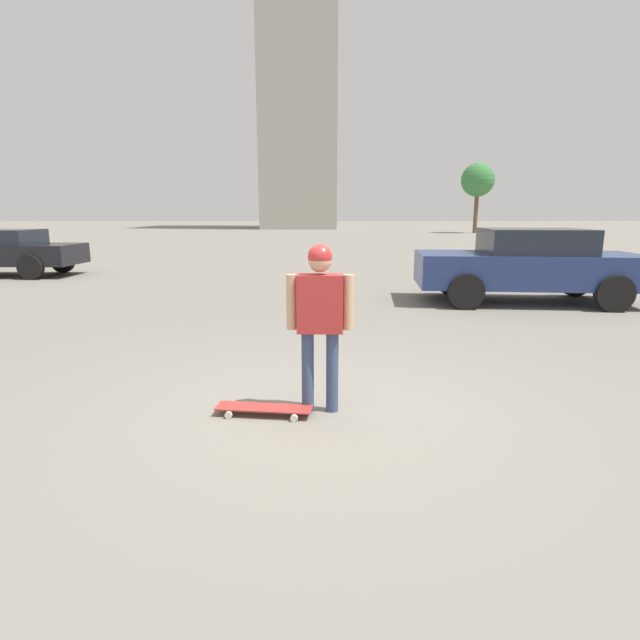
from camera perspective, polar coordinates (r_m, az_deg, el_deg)
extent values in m
plane|color=gray|center=(4.83, 0.00, -10.31)|extent=(220.00, 220.00, 0.00)
cylinder|color=#38476B|center=(4.70, -1.41, -5.95)|extent=(0.11, 0.11, 0.77)
cylinder|color=#38476B|center=(4.69, 1.41, -5.97)|extent=(0.11, 0.11, 0.77)
cube|color=#B22D2D|center=(4.53, 0.00, 1.89)|extent=(0.43, 0.22, 0.53)
cylinder|color=tan|center=(4.54, -3.25, 2.06)|extent=(0.10, 0.10, 0.50)
cylinder|color=tan|center=(4.53, 3.26, 2.04)|extent=(0.10, 0.10, 0.50)
sphere|color=tan|center=(4.48, 0.00, 6.80)|extent=(0.21, 0.21, 0.21)
sphere|color=red|center=(4.47, 0.00, 7.26)|extent=(0.22, 0.22, 0.22)
cube|color=#A5332D|center=(4.73, -6.42, -9.90)|extent=(0.92, 0.34, 0.01)
cylinder|color=silver|center=(4.71, -10.42, -10.65)|extent=(0.07, 0.04, 0.07)
cylinder|color=silver|center=(4.93, -9.57, -9.56)|extent=(0.07, 0.04, 0.07)
cylinder|color=silver|center=(4.58, -2.99, -11.16)|extent=(0.07, 0.04, 0.07)
cylinder|color=silver|center=(4.80, -2.48, -10.00)|extent=(0.07, 0.04, 0.07)
cube|color=navy|center=(11.25, 22.47, 5.34)|extent=(4.61, 2.31, 0.68)
cube|color=#1E232D|center=(11.24, 23.26, 8.29)|extent=(2.17, 1.86, 0.50)
cylinder|color=black|center=(10.07, 16.34, 3.14)|extent=(0.72, 0.28, 0.70)
cylinder|color=black|center=(11.86, 14.69, 4.53)|extent=(0.72, 0.28, 0.70)
cylinder|color=black|center=(10.94, 30.61, 2.61)|extent=(0.72, 0.28, 0.70)
cylinder|color=black|center=(12.60, 27.13, 4.02)|extent=(0.72, 0.28, 0.70)
cylinder|color=black|center=(16.21, -30.18, 5.22)|extent=(0.70, 0.22, 0.69)
cylinder|color=black|center=(17.70, -27.34, 5.96)|extent=(0.70, 0.22, 0.69)
cube|color=#9E998E|center=(65.08, -2.52, 25.92)|extent=(8.64, 13.39, 34.66)
cylinder|color=brown|center=(49.19, 17.38, 11.65)|extent=(0.37, 0.37, 3.72)
sphere|color=#387A3D|center=(49.28, 17.60, 15.03)|extent=(3.00, 3.00, 3.00)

